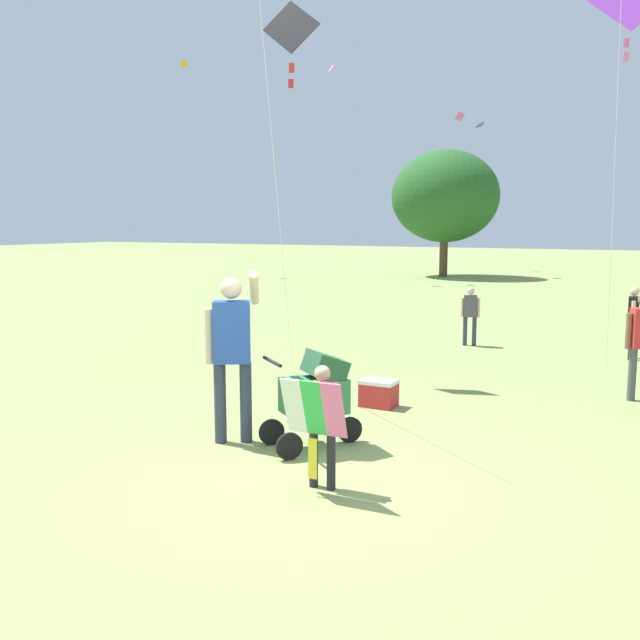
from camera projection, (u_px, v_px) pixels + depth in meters
The scene contains 10 objects.
ground_plane at pixel (302, 481), 6.38m from camera, with size 120.00×120.00×0.00m, color #849351.
child_with_butterfly_kite at pixel (321, 416), 6.11m from camera, with size 0.57×0.36×1.12m.
person_adult_flyer at pixel (232, 344), 7.38m from camera, with size 0.56×0.70×1.86m.
stroller at pixel (316, 391), 7.27m from camera, with size 0.92×1.03×1.03m.
kite_adult_black at pixel (290, 39), 10.23m from camera, with size 1.91×3.43×5.66m.
kite_orange_delta at pixel (627, 7), 10.60m from camera, with size 1.18×2.64×6.32m.
distant_kites_cluster at pixel (411, 50), 28.34m from camera, with size 14.33×10.62×6.45m.
person_red_shirt at pixel (470, 311), 13.34m from camera, with size 0.35×0.22×1.14m.
person_sitting_far at pixel (633, 316), 12.00m from camera, with size 0.18×0.41×1.27m.
cooler_box at pixel (379, 393), 8.96m from camera, with size 0.45×0.33×0.35m.
Camera 1 is at (2.93, -5.37, 2.35)m, focal length 39.11 mm.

